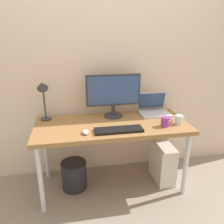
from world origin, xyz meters
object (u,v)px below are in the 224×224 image
at_px(desk, 112,129).
at_px(keyboard, 119,130).
at_px(desk_lamp, 43,91).
at_px(mouse, 85,132).
at_px(monitor, 113,93).
at_px(coffee_mug, 165,122).
at_px(glass_cup, 179,120).
at_px(wastebasket, 74,175).
at_px(laptop, 154,108).
at_px(computer_tower, 163,162).

height_order(desk, keyboard, keyboard).
bearing_deg(desk_lamp, mouse, -46.37).
xyz_separation_m(monitor, mouse, (-0.32, -0.39, -0.24)).
height_order(desk, coffee_mug, coffee_mug).
xyz_separation_m(coffee_mug, glass_cup, (0.16, 0.03, -0.00)).
bearing_deg(monitor, wastebasket, -158.83).
bearing_deg(laptop, wastebasket, -167.94).
relative_size(keyboard, computer_tower, 1.05).
bearing_deg(monitor, computer_tower, -21.07).
height_order(monitor, keyboard, monitor).
height_order(monitor, laptop, monitor).
distance_m(laptop, wastebasket, 1.11).
xyz_separation_m(desk, laptop, (0.51, 0.22, 0.12)).
height_order(monitor, coffee_mug, monitor).
bearing_deg(glass_cup, mouse, -175.79).
distance_m(mouse, glass_cup, 0.92).
distance_m(mouse, computer_tower, 1.00).
bearing_deg(coffee_mug, monitor, 140.49).
relative_size(laptop, wastebasket, 1.07).
xyz_separation_m(keyboard, computer_tower, (0.54, 0.19, -0.51)).
height_order(desk, desk_lamp, desk_lamp).
relative_size(laptop, mouse, 3.56).
xyz_separation_m(laptop, wastebasket, (-0.90, -0.19, -0.62)).
xyz_separation_m(desk_lamp, keyboard, (0.67, -0.39, -0.29)).
bearing_deg(laptop, keyboard, -139.72).
bearing_deg(glass_cup, wastebasket, 171.78).
bearing_deg(mouse, coffee_mug, 2.54).
bearing_deg(desk_lamp, computer_tower, -9.34).
bearing_deg(monitor, desk_lamp, 179.95).
xyz_separation_m(laptop, computer_tower, (0.06, -0.22, -0.56)).
bearing_deg(wastebasket, computer_tower, -1.51).
relative_size(desk_lamp, glass_cup, 3.92).
height_order(keyboard, coffee_mug, coffee_mug).
distance_m(monitor, computer_tower, 0.94).
height_order(monitor, wastebasket, monitor).
relative_size(laptop, coffee_mug, 2.81).
xyz_separation_m(desk_lamp, computer_tower, (1.21, -0.20, -0.80)).
height_order(laptop, mouse, laptop).
bearing_deg(computer_tower, desk, 179.84).
distance_m(monitor, keyboard, 0.46).
height_order(coffee_mug, glass_cup, coffee_mug).
relative_size(laptop, desk_lamp, 0.74).
bearing_deg(laptop, mouse, -152.25).
xyz_separation_m(desk, wastebasket, (-0.40, 0.02, -0.50)).
xyz_separation_m(laptop, keyboard, (-0.48, -0.41, -0.05)).
height_order(keyboard, mouse, mouse).
relative_size(laptop, glass_cup, 2.91).
relative_size(mouse, coffee_mug, 0.79).
distance_m(desk, wastebasket, 0.64).
relative_size(glass_cup, computer_tower, 0.26).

